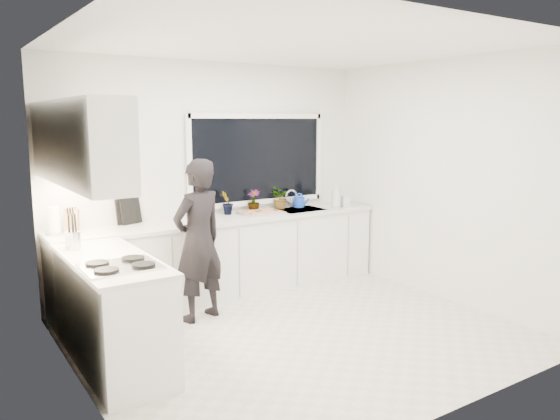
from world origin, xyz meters
TOP-DOWN VIEW (x-y plane):
  - floor at (0.00, 0.00)m, footprint 4.00×3.50m
  - wall_back at (0.00, 1.76)m, footprint 4.00×0.02m
  - wall_left at (-2.01, 0.00)m, footprint 0.02×3.50m
  - wall_right at (2.01, 0.00)m, footprint 0.02×3.50m
  - ceiling at (0.00, 0.00)m, footprint 4.00×3.50m
  - window at (0.60, 1.73)m, footprint 1.80×0.02m
  - base_cabinets_back at (0.00, 1.45)m, footprint 3.92×0.58m
  - base_cabinets_left at (-1.67, 0.35)m, footprint 0.58×1.60m
  - countertop_back at (0.00, 1.44)m, footprint 3.94×0.62m
  - countertop_left at (-1.67, 0.35)m, footprint 0.62×1.60m
  - upper_cabinets at (-1.79, 0.70)m, footprint 0.34×2.10m
  - sink at (1.05, 1.45)m, footprint 0.58×0.42m
  - faucet at (1.05, 1.65)m, footprint 0.03×0.03m
  - stovetop at (-1.69, -0.00)m, footprint 0.56×0.48m
  - person at (-0.61, 0.90)m, footprint 0.69×0.55m
  - pizza_tray at (0.45, 1.42)m, footprint 0.49×0.37m
  - pizza at (0.45, 1.42)m, footprint 0.45×0.32m
  - watering_can at (1.15, 1.61)m, footprint 0.16×0.16m
  - paper_towel_roll at (-1.85, 1.55)m, footprint 0.12×0.12m
  - knife_block at (-1.68, 1.59)m, footprint 0.16×0.14m
  - utensil_crock at (-1.85, 0.80)m, footprint 0.16×0.16m
  - picture_frame_large at (-1.09, 1.69)m, footprint 0.22×0.04m
  - picture_frame_small at (-1.04, 1.69)m, footprint 0.24×0.10m
  - herb_plants at (0.62, 1.61)m, footprint 0.99×0.28m
  - soap_bottles at (1.55, 1.30)m, footprint 0.30×0.17m

SIDE VIEW (x-z plane):
  - floor at x=0.00m, z-range -0.02..0.00m
  - base_cabinets_back at x=0.00m, z-range 0.00..0.88m
  - base_cabinets_left at x=-1.67m, z-range 0.00..0.88m
  - person at x=-0.61m, z-range 0.00..1.66m
  - sink at x=1.05m, z-range 0.80..0.94m
  - countertop_back at x=0.00m, z-range 0.88..0.92m
  - countertop_left at x=-1.67m, z-range 0.88..0.92m
  - stovetop at x=-1.69m, z-range 0.92..0.95m
  - pizza_tray at x=0.45m, z-range 0.92..0.95m
  - pizza at x=0.45m, z-range 0.95..0.96m
  - watering_can at x=1.15m, z-range 0.92..1.05m
  - utensil_crock at x=-1.85m, z-range 0.92..1.08m
  - faucet at x=1.05m, z-range 0.92..1.14m
  - knife_block at x=-1.68m, z-range 0.92..1.14m
  - paper_towel_roll at x=-1.85m, z-range 0.92..1.18m
  - picture_frame_large at x=-1.09m, z-range 0.92..1.20m
  - soap_bottles at x=1.55m, z-range 0.90..1.22m
  - herb_plants at x=0.62m, z-range 0.92..1.21m
  - picture_frame_small at x=-1.04m, z-range 0.92..1.22m
  - wall_back at x=0.00m, z-range 0.00..2.70m
  - wall_left at x=-2.01m, z-range 0.00..2.70m
  - wall_right at x=2.01m, z-range 0.00..2.70m
  - window at x=0.60m, z-range 1.05..2.05m
  - upper_cabinets at x=-1.79m, z-range 1.50..2.20m
  - ceiling at x=0.00m, z-range 2.70..2.72m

